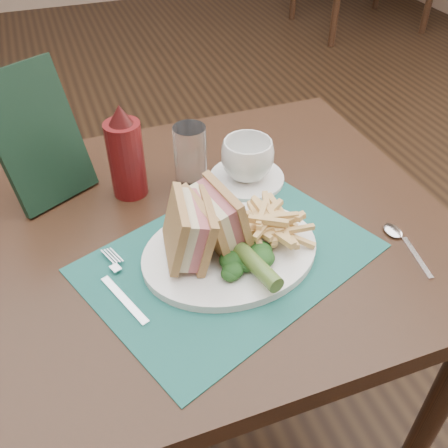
% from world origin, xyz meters
% --- Properties ---
extents(floor, '(7.00, 7.00, 0.00)m').
position_xyz_m(floor, '(0.00, 0.00, 0.00)').
color(floor, black).
rests_on(floor, ground).
extents(wall_back, '(6.00, 0.00, 6.00)m').
position_xyz_m(wall_back, '(0.00, 3.50, 0.00)').
color(wall_back, tan).
rests_on(wall_back, ground).
extents(table_main, '(0.90, 0.75, 0.75)m').
position_xyz_m(table_main, '(0.00, -0.50, 0.38)').
color(table_main, black).
rests_on(table_main, ground).
extents(placemat, '(0.54, 0.47, 0.00)m').
position_xyz_m(placemat, '(0.02, -0.60, 0.75)').
color(placemat, '#1B5750').
rests_on(placemat, table_main).
extents(plate, '(0.32, 0.26, 0.01)m').
position_xyz_m(plate, '(0.02, -0.60, 0.76)').
color(plate, white).
rests_on(plate, placemat).
extents(sandwich_half_a, '(0.09, 0.12, 0.11)m').
position_xyz_m(sandwich_half_a, '(-0.06, -0.59, 0.82)').
color(sandwich_half_a, tan).
rests_on(sandwich_half_a, plate).
extents(sandwich_half_b, '(0.10, 0.12, 0.11)m').
position_xyz_m(sandwich_half_b, '(-0.01, -0.58, 0.82)').
color(sandwich_half_b, tan).
rests_on(sandwich_half_b, plate).
extents(kale_garnish, '(0.11, 0.08, 0.03)m').
position_xyz_m(kale_garnish, '(0.03, -0.65, 0.78)').
color(kale_garnish, '#163B15').
rests_on(kale_garnish, plate).
extents(pickle_spear, '(0.05, 0.12, 0.03)m').
position_xyz_m(pickle_spear, '(0.04, -0.66, 0.79)').
color(pickle_spear, '#446426').
rests_on(pickle_spear, plate).
extents(fries_pile, '(0.18, 0.20, 0.06)m').
position_xyz_m(fries_pile, '(0.10, -0.58, 0.80)').
color(fries_pile, '#DAB36D').
rests_on(fries_pile, plate).
extents(fork, '(0.09, 0.17, 0.01)m').
position_xyz_m(fork, '(-0.16, -0.61, 0.76)').
color(fork, silver).
rests_on(fork, placemat).
extents(spoon, '(0.06, 0.15, 0.01)m').
position_xyz_m(spoon, '(0.32, -0.69, 0.76)').
color(spoon, silver).
rests_on(spoon, table_main).
extents(saucer, '(0.19, 0.19, 0.01)m').
position_xyz_m(saucer, '(0.13, -0.40, 0.76)').
color(saucer, white).
rests_on(saucer, table_main).
extents(coffee_cup, '(0.12, 0.12, 0.08)m').
position_xyz_m(coffee_cup, '(0.13, -0.40, 0.80)').
color(coffee_cup, white).
rests_on(coffee_cup, saucer).
extents(drinking_glass, '(0.07, 0.07, 0.13)m').
position_xyz_m(drinking_glass, '(0.02, -0.38, 0.81)').
color(drinking_glass, white).
rests_on(drinking_glass, table_main).
extents(ketchup_bottle, '(0.09, 0.09, 0.19)m').
position_xyz_m(ketchup_bottle, '(-0.09, -0.36, 0.84)').
color(ketchup_bottle, '#560E10').
rests_on(ketchup_bottle, table_main).
extents(check_presenter, '(0.18, 0.16, 0.25)m').
position_xyz_m(check_presenter, '(-0.24, -0.31, 0.87)').
color(check_presenter, black).
rests_on(check_presenter, table_main).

